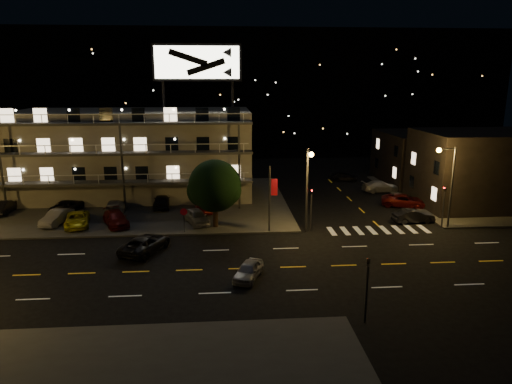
{
  "coord_description": "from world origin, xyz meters",
  "views": [
    {
      "loc": [
        0.67,
        -32.56,
        14.15
      ],
      "look_at": [
        3.71,
        8.0,
        4.06
      ],
      "focal_mm": 32.0,
      "sensor_mm": 36.0,
      "label": 1
    }
  ],
  "objects": [
    {
      "name": "road_car_east",
      "position": [
        2.42,
        -1.79,
        0.62
      ],
      "size": [
        2.73,
        3.94,
        1.24
      ],
      "primitive_type": "imported",
      "rotation": [
        0.0,
        0.0,
        -0.39
      ],
      "color": "#949499",
      "rests_on": "ground"
    },
    {
      "name": "road_car_west",
      "position": [
        -5.9,
        4.05,
        0.73
      ],
      "size": [
        4.35,
        5.8,
        1.47
      ],
      "primitive_type": "imported",
      "rotation": [
        0.0,
        0.0,
        2.73
      ],
      "color": "black",
      "rests_on": "ground"
    },
    {
      "name": "lot_car_6",
      "position": [
        -16.15,
        16.3,
        0.82
      ],
      "size": [
        2.88,
        5.06,
        1.33
      ],
      "primitive_type": "imported",
      "rotation": [
        0.0,
        0.0,
        3.0
      ],
      "color": "black",
      "rests_on": "curb_nw"
    },
    {
      "name": "ground",
      "position": [
        0.0,
        0.0,
        0.0
      ],
      "size": [
        140.0,
        140.0,
        0.0
      ],
      "primitive_type": "plane",
      "color": "black",
      "rests_on": "ground"
    },
    {
      "name": "side_car_3",
      "position": [
        17.9,
        29.91,
        0.66
      ],
      "size": [
        4.15,
        2.37,
        1.33
      ],
      "primitive_type": "imported",
      "rotation": [
        0.0,
        0.0,
        1.36
      ],
      "color": "black",
      "rests_on": "ground"
    },
    {
      "name": "signal_nw",
      "position": [
        9.0,
        8.5,
        2.57
      ],
      "size": [
        0.2,
        0.27,
        4.6
      ],
      "color": "#2D2D30",
      "rests_on": "ground"
    },
    {
      "name": "side_bldg_back",
      "position": [
        29.99,
        28.0,
        3.5
      ],
      "size": [
        14.06,
        12.0,
        7.0
      ],
      "color": "black",
      "rests_on": "ground"
    },
    {
      "name": "lot_car_3",
      "position": [
        -9.89,
        11.24,
        0.84
      ],
      "size": [
        3.64,
        5.1,
        1.37
      ],
      "primitive_type": "imported",
      "rotation": [
        0.0,
        0.0,
        0.41
      ],
      "color": "#530D0B",
      "rests_on": "curb_nw"
    },
    {
      "name": "tree",
      "position": [
        -0.14,
        10.07,
        4.08
      ],
      "size": [
        5.26,
        5.06,
        6.62
      ],
      "color": "black",
      "rests_on": "curb_nw"
    },
    {
      "name": "signal_sw",
      "position": [
        9.0,
        -8.5,
        2.57
      ],
      "size": [
        0.2,
        0.27,
        4.6
      ],
      "color": "#2D2D30",
      "rests_on": "ground"
    },
    {
      "name": "side_car_2",
      "position": [
        21.01,
        23.22,
        0.71
      ],
      "size": [
        5.02,
        2.37,
        1.41
      ],
      "primitive_type": "imported",
      "rotation": [
        0.0,
        0.0,
        1.65
      ],
      "color": "#949499",
      "rests_on": "ground"
    },
    {
      "name": "signal_ne",
      "position": [
        22.0,
        8.5,
        2.57
      ],
      "size": [
        0.27,
        0.2,
        4.6
      ],
      "color": "#2D2D30",
      "rests_on": "ground"
    },
    {
      "name": "lot_car_7",
      "position": [
        -10.84,
        15.31,
        0.87
      ],
      "size": [
        2.48,
        5.13,
        1.44
      ],
      "primitive_type": "imported",
      "rotation": [
        0.0,
        0.0,
        3.24
      ],
      "color": "#949499",
      "rests_on": "curb_nw"
    },
    {
      "name": "side_car_1",
      "position": [
        21.29,
        16.17,
        0.71
      ],
      "size": [
        5.57,
        3.9,
        1.41
      ],
      "primitive_type": "imported",
      "rotation": [
        0.0,
        0.0,
        1.23
      ],
      "color": "#530D0B",
      "rests_on": "ground"
    },
    {
      "name": "curb_ne",
      "position": [
        30.0,
        20.0,
        0.07
      ],
      "size": [
        16.0,
        24.0,
        0.15
      ],
      "primitive_type": "cube",
      "color": "#3B3B38",
      "rests_on": "ground"
    },
    {
      "name": "lot_car_4",
      "position": [
        -1.97,
        11.18,
        0.86
      ],
      "size": [
        3.09,
        4.51,
        1.43
      ],
      "primitive_type": "imported",
      "rotation": [
        0.0,
        0.0,
        0.37
      ],
      "color": "#949499",
      "rests_on": "curb_nw"
    },
    {
      "name": "lot_car_2",
      "position": [
        -13.62,
        11.27,
        0.8
      ],
      "size": [
        3.15,
        5.05,
        1.3
      ],
      "primitive_type": "imported",
      "rotation": [
        0.0,
        0.0,
        0.22
      ],
      "color": "gold",
      "rests_on": "curb_nw"
    },
    {
      "name": "banner_north",
      "position": [
        5.09,
        8.4,
        3.43
      ],
      "size": [
        0.83,
        0.16,
        6.4
      ],
      "color": "#2D2D30",
      "rests_on": "ground"
    },
    {
      "name": "lot_car_8",
      "position": [
        -6.17,
        17.26,
        0.91
      ],
      "size": [
        2.0,
        4.55,
        1.52
      ],
      "primitive_type": "imported",
      "rotation": [
        0.0,
        0.0,
        3.19
      ],
      "color": "black",
      "rests_on": "curb_nw"
    },
    {
      "name": "lot_car_9",
      "position": [
        -1.48,
        15.31,
        0.92
      ],
      "size": [
        2.18,
        4.84,
        1.54
      ],
      "primitive_type": "imported",
      "rotation": [
        0.0,
        0.0,
        3.26
      ],
      "color": "#530D0B",
      "rests_on": "curb_nw"
    },
    {
      "name": "curb_nw",
      "position": [
        -14.0,
        20.0,
        0.07
      ],
      "size": [
        44.0,
        24.0,
        0.15
      ],
      "primitive_type": "cube",
      "color": "#3B3B38",
      "rests_on": "ground"
    },
    {
      "name": "side_car_0",
      "position": [
        19.86,
        10.29,
        0.69
      ],
      "size": [
        4.27,
        1.83,
        1.37
      ],
      "primitive_type": "imported",
      "rotation": [
        0.0,
        0.0,
        1.66
      ],
      "color": "black",
      "rests_on": "ground"
    },
    {
      "name": "streetlight_ne",
      "position": [
        22.14,
        8.3,
        4.96
      ],
      "size": [
        1.92,
        0.44,
        8.0
      ],
      "color": "#2D2D30",
      "rests_on": "ground"
    },
    {
      "name": "stop_sign",
      "position": [
        -3.0,
        8.57,
        1.71
      ],
      "size": [
        0.91,
        0.11,
        2.61
      ],
      "color": "#2D2D30",
      "rests_on": "ground"
    },
    {
      "name": "hill_backdrop",
      "position": [
        -5.94,
        68.78,
        11.55
      ],
      "size": [
        120.0,
        25.0,
        24.0
      ],
      "color": "black",
      "rests_on": "ground"
    },
    {
      "name": "lot_car_1",
      "position": [
        -15.82,
        12.08,
        0.84
      ],
      "size": [
        2.41,
        4.44,
        1.39
      ],
      "primitive_type": "imported",
      "rotation": [
        0.0,
        0.0,
        -0.24
      ],
      "color": "#949499",
      "rests_on": "curb_nw"
    },
    {
      "name": "side_bldg_front",
      "position": [
        29.99,
        16.0,
        4.25
      ],
      "size": [
        14.06,
        10.0,
        8.5
      ],
      "color": "black",
      "rests_on": "ground"
    },
    {
      "name": "motel",
      "position": [
        -9.94,
        23.88,
        5.34
      ],
      "size": [
        28.0,
        13.8,
        18.1
      ],
      "color": "gray",
      "rests_on": "ground"
    },
    {
      "name": "streetlight_nc",
      "position": [
        8.5,
        7.94,
        4.96
      ],
      "size": [
        0.44,
        1.92,
        8.0
      ],
      "color": "#2D2D30",
      "rests_on": "ground"
    },
    {
      "name": "lot_car_5",
      "position": [
        -22.81,
        16.35,
        0.87
      ],
      "size": [
        1.73,
        4.42,
        1.43
      ],
      "primitive_type": "imported",
      "rotation": [
        0.0,
        0.0,
        3.19
      ],
      "color": "black",
      "rests_on": "curb_nw"
    }
  ]
}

